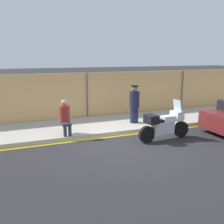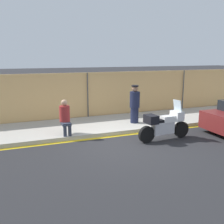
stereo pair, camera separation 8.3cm
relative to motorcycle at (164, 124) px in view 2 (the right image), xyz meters
The scene contains 7 objects.
ground_plane 1.82m from the motorcycle, behind, with size 120.00×120.00×0.00m, color #262628.
sidewalk 3.16m from the motorcycle, 123.44° to the left, with size 40.64×2.90×0.15m.
curb_paint_stripe 2.10m from the motorcycle, 148.29° to the left, with size 40.64×0.18×0.01m.
storefront_fence 4.52m from the motorcycle, 112.53° to the left, with size 38.61×0.17×2.27m.
motorcycle is the anchor object (origin of this frame).
officer_standing 2.21m from the motorcycle, 93.92° to the left, with size 0.43×0.43×1.65m.
person_seated_on_curb 3.70m from the motorcycle, 154.05° to the left, with size 0.39×0.68×1.30m.
Camera 2 is at (-3.43, -7.90, 3.05)m, focal length 42.00 mm.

